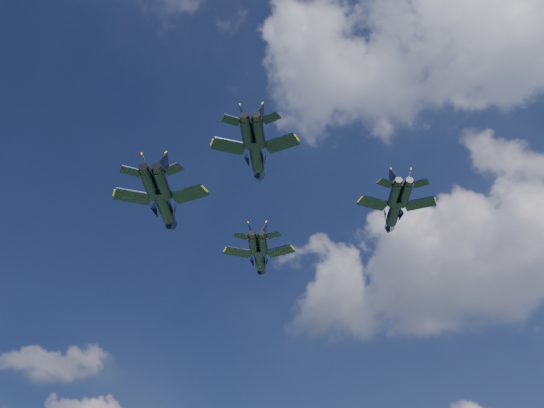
{
  "coord_description": "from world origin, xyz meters",
  "views": [
    {
      "loc": [
        42.01,
        -62.71,
        3.38
      ],
      "look_at": [
        3.2,
        7.02,
        57.63
      ],
      "focal_mm": 45.0,
      "sensor_mm": 36.0,
      "label": 1
    }
  ],
  "objects_px": {
    "jet_right": "(394,212)",
    "jet_slot": "(257,156)",
    "jet_lead": "(260,259)",
    "jet_left": "(165,206)"
  },
  "relations": [
    {
      "from": "jet_right",
      "to": "jet_slot",
      "type": "distance_m",
      "value": 23.27
    },
    {
      "from": "jet_right",
      "to": "jet_slot",
      "type": "relative_size",
      "value": 0.99
    },
    {
      "from": "jet_right",
      "to": "jet_lead",
      "type": "bearing_deg",
      "value": 139.94
    },
    {
      "from": "jet_lead",
      "to": "jet_slot",
      "type": "relative_size",
      "value": 1.03
    },
    {
      "from": "jet_right",
      "to": "jet_slot",
      "type": "height_order",
      "value": "jet_right"
    },
    {
      "from": "jet_left",
      "to": "jet_right",
      "type": "relative_size",
      "value": 1.27
    },
    {
      "from": "jet_lead",
      "to": "jet_right",
      "type": "bearing_deg",
      "value": -36.17
    },
    {
      "from": "jet_lead",
      "to": "jet_left",
      "type": "bearing_deg",
      "value": -132.32
    },
    {
      "from": "jet_left",
      "to": "jet_slot",
      "type": "bearing_deg",
      "value": -43.44
    },
    {
      "from": "jet_lead",
      "to": "jet_slot",
      "type": "bearing_deg",
      "value": -87.27
    }
  ]
}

